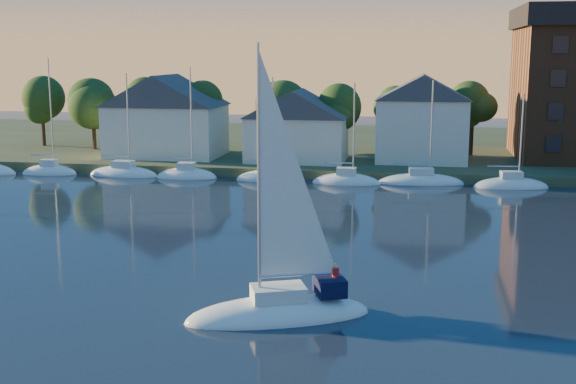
% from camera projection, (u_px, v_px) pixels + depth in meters
% --- Properties ---
extents(shoreline_land, '(160.00, 50.00, 2.00)m').
position_uv_depth(shoreline_land, '(361.00, 150.00, 99.53)').
color(shoreline_land, '#344025').
rests_on(shoreline_land, ground).
extents(wooden_dock, '(120.00, 3.00, 1.00)m').
position_uv_depth(wooden_dock, '(345.00, 178.00, 77.29)').
color(wooden_dock, brown).
rests_on(wooden_dock, ground).
extents(clubhouse_west, '(13.65, 9.45, 9.64)m').
position_uv_depth(clubhouse_west, '(166.00, 115.00, 85.79)').
color(clubhouse_west, white).
rests_on(clubhouse_west, shoreline_land).
extents(clubhouse_centre, '(11.55, 8.40, 8.08)m').
position_uv_depth(clubhouse_centre, '(297.00, 124.00, 82.20)').
color(clubhouse_centre, white).
rests_on(clubhouse_centre, shoreline_land).
extents(clubhouse_east, '(10.50, 8.40, 9.80)m').
position_uv_depth(clubhouse_east, '(422.00, 117.00, 81.54)').
color(clubhouse_east, white).
rests_on(clubhouse_east, shoreline_land).
extents(tree_line, '(93.40, 5.40, 8.90)m').
position_uv_depth(tree_line, '(371.00, 104.00, 86.23)').
color(tree_line, '#39261A').
rests_on(tree_line, shoreline_land).
extents(moored_fleet, '(63.50, 2.40, 12.05)m').
position_uv_depth(moored_fleet, '(229.00, 178.00, 76.45)').
color(moored_fleet, white).
rests_on(moored_fleet, ground).
extents(hero_sailboat, '(9.91, 6.36, 14.66)m').
position_uv_depth(hero_sailboat, '(281.00, 306.00, 36.15)').
color(hero_sailboat, white).
rests_on(hero_sailboat, ground).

